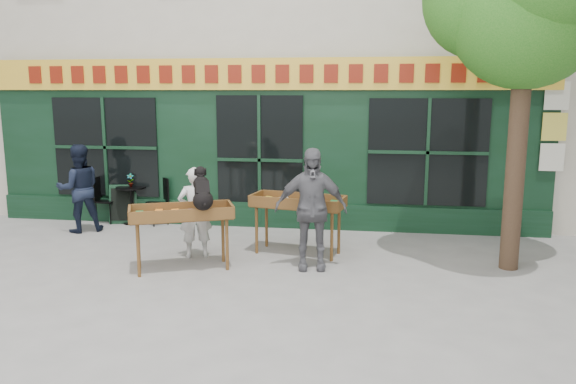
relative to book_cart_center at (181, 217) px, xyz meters
name	(u,v)px	position (x,y,z in m)	size (l,w,h in m)	color
ground	(232,261)	(0.64, 0.49, -0.82)	(80.00, 80.00, 0.00)	slate
book_cart_center	(181,217)	(0.00, 0.00, 0.00)	(1.62, 1.16, 0.99)	brown
dog	(202,187)	(0.35, -0.05, 0.47)	(0.34, 0.60, 0.60)	black
woman	(195,212)	(0.00, 0.65, -0.08)	(0.54, 0.36, 1.49)	silver
book_cart_right	(298,205)	(1.62, 1.08, 0.00)	(1.59, 0.90, 0.99)	brown
man_right	(311,209)	(1.92, 0.33, 0.11)	(1.09, 0.45, 1.86)	#55555A
bistro_table	(131,197)	(-2.01, 2.69, -0.28)	(0.60, 0.60, 0.76)	black
bistro_chair_left	(102,196)	(-2.65, 2.69, -0.26)	(0.37, 0.36, 0.95)	black
bistro_chair_right	(161,197)	(-1.40, 2.75, -0.26)	(0.51, 0.51, 0.95)	black
potted_plant	(130,180)	(-2.01, 2.69, 0.08)	(0.14, 0.10, 0.27)	gray
man_left	(79,188)	(-2.71, 1.93, 0.02)	(0.82, 0.64, 1.69)	black
chalkboard	(123,204)	(-2.20, 2.68, -0.42)	(0.59, 0.31, 0.79)	black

